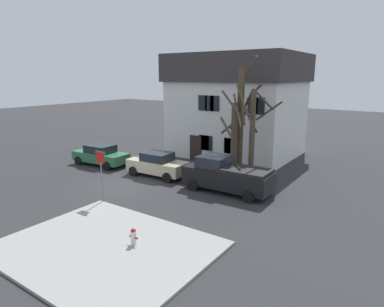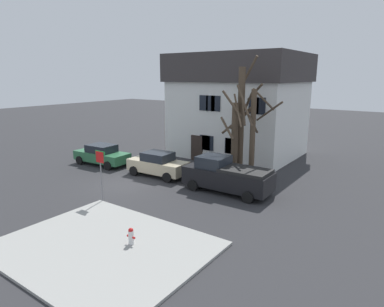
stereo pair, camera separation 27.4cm
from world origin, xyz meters
The scene contains 11 objects.
ground_plane centered at (0.00, 0.00, 0.00)m, with size 120.00×120.00×0.00m, color #2D2D30.
sidewalk_slab centered at (5.34, -6.30, 0.06)m, with size 8.41×6.67×0.12m, color #999993.
building_main centered at (1.82, 12.09, 4.44)m, with size 10.58×8.60×8.70m.
tree_bare_near centered at (5.00, 5.63, 2.89)m, with size 2.88×2.51×5.99m.
tree_bare_mid centered at (5.13, 6.20, 3.98)m, with size 1.97×1.70×8.22m.
tree_bare_far centered at (6.17, 5.75, 3.44)m, with size 3.35×3.36×6.35m.
car_green_sedan centered at (-5.16, 2.49, 0.82)m, with size 4.70×2.26×1.62m.
car_beige_sedan centered at (0.47, 2.74, 0.85)m, with size 4.39×2.17×1.70m.
pickup_truck_black centered at (6.06, 2.62, 1.02)m, with size 5.44×2.26×2.12m.
fire_hydrant centered at (6.21, -5.54, 0.49)m, with size 0.42×0.22×0.71m.
street_sign_pole centered at (1.33, -2.94, 2.06)m, with size 0.76×0.07×2.95m.
Camera 1 is at (15.31, -14.53, 6.90)m, focal length 31.25 mm.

